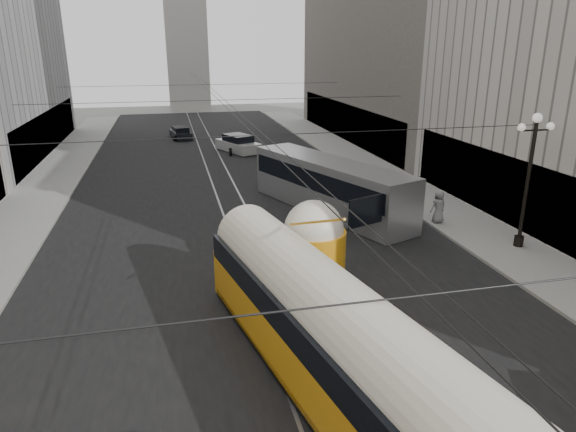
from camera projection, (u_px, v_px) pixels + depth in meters
road at (225, 187)px, 35.58m from camera, size 20.00×85.00×0.02m
sidewalk_left at (49, 184)px, 36.21m from camera, size 4.00×72.00×0.15m
sidewalk_right at (368, 167)px, 41.37m from camera, size 4.00×72.00×0.15m
rail_left at (214, 188)px, 35.42m from camera, size 0.12×85.00×0.04m
rail_right at (235, 187)px, 35.75m from camera, size 0.12×85.00×0.04m
distant_tower at (184, 5)px, 74.72m from camera, size 6.00×6.00×31.36m
lamppost_right_mid at (529, 174)px, 23.71m from camera, size 1.86×0.44×6.37m
catenary at (225, 103)px, 32.81m from camera, size 25.00×72.00×0.23m
streetcar at (333, 336)px, 14.13m from camera, size 5.35×16.23×3.62m
city_bus at (329, 184)px, 29.95m from camera, size 6.76×12.56×3.07m
sedan_white_far at (238, 144)px, 47.24m from camera, size 3.87×5.42×1.58m
sedan_dark_far at (181, 133)px, 53.91m from camera, size 2.32×4.19×1.25m
pedestrian_sidewalk_right at (438, 206)px, 27.87m from camera, size 0.97×0.68×1.82m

